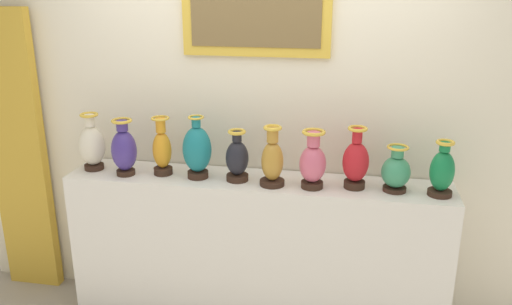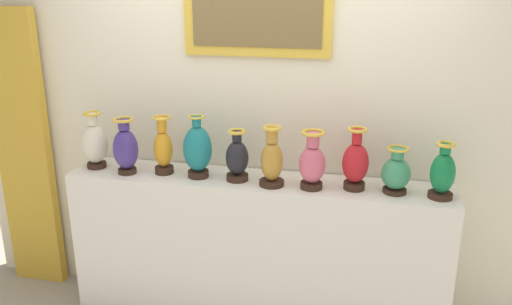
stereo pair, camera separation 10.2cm
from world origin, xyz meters
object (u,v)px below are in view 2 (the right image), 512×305
vase_teal (198,150)px  vase_ivory (95,143)px  vase_crimson (355,163)px  vase_amber (163,149)px  vase_indigo (126,148)px  vase_ochre (272,161)px  vase_jade (396,173)px  vase_emerald (443,173)px  vase_rose (312,163)px  vase_onyx (237,158)px

vase_teal → vase_ivory: bearing=178.4°
vase_crimson → vase_teal: bearing=-179.5°
vase_crimson → vase_amber: bearing=179.6°
vase_indigo → vase_ochre: 0.97m
vase_jade → vase_crimson: bearing=178.7°
vase_teal → vase_emerald: size_ratio=1.21×
vase_indigo → vase_emerald: bearing=0.6°
vase_ochre → vase_rose: 0.25m
vase_indigo → vase_rose: bearing=0.1°
vase_amber → vase_crimson: (1.23, -0.01, 0.00)m
vase_teal → vase_jade: (1.23, 0.00, -0.06)m
vase_ochre → vase_crimson: 0.50m
vase_ochre → vase_emerald: vase_ochre is taller
vase_rose → vase_teal: bearing=177.2°
vase_ochre → vase_jade: bearing=3.4°
vase_onyx → vase_rose: (0.48, -0.03, 0.02)m
vase_amber → vase_teal: 0.24m
vase_rose → vase_crimson: bearing=10.1°
vase_ochre → vase_rose: size_ratio=1.04×
vase_crimson → vase_jade: bearing=-1.3°
vase_amber → vase_teal: (0.24, -0.02, 0.02)m
vase_ivory → vase_ochre: (1.22, -0.06, -0.01)m
vase_emerald → vase_amber: bearing=178.8°
vase_ivory → vase_rose: 1.47m
vase_onyx → vase_jade: bearing=0.3°
vase_ivory → vase_jade: bearing=-0.5°
vase_amber → vase_ochre: vase_amber is taller
vase_onyx → vase_jade: size_ratio=1.17×
vase_indigo → vase_jade: bearing=1.4°
vase_teal → vase_jade: 1.23m
vase_indigo → vase_crimson: size_ratio=0.97×
vase_ochre → vase_crimson: vase_crimson is taller
vase_ochre → vase_teal: bearing=175.2°
vase_teal → vase_rose: vase_teal is taller
vase_jade → vase_rose: bearing=-175.4°
vase_teal → vase_crimson: bearing=0.5°
vase_ivory → vase_teal: 0.73m
vase_amber → vase_onyx: vase_amber is taller
vase_indigo → vase_amber: 0.24m
vase_onyx → vase_emerald: bearing=-0.7°
vase_ivory → vase_rose: size_ratio=1.06×
vase_ivory → vase_onyx: 0.99m
vase_indigo → vase_ochre: (0.97, -0.00, -0.01)m
vase_onyx → vase_ochre: vase_ochre is taller
vase_rose → vase_jade: size_ratio=1.28×
vase_amber → vase_jade: 1.47m
vase_ivory → vase_teal: bearing=-1.6°
vase_onyx → vase_emerald: 1.23m
vase_teal → vase_rose: bearing=-2.8°
vase_indigo → vase_ochre: bearing=-0.2°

